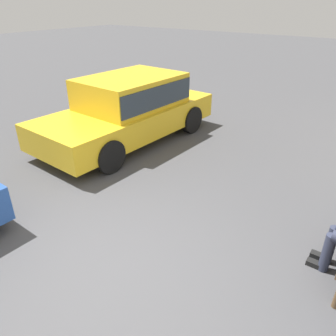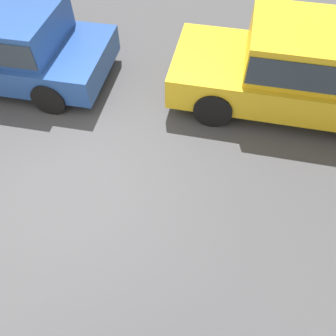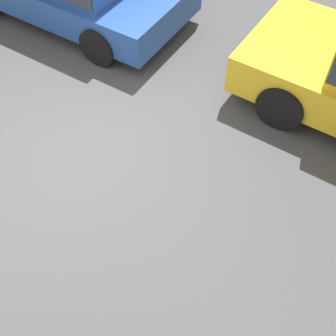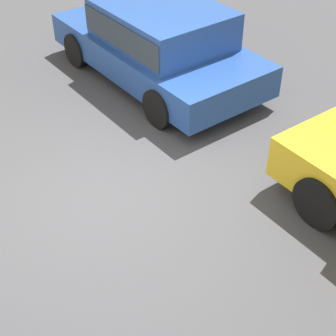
{
  "view_description": "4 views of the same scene",
  "coord_description": "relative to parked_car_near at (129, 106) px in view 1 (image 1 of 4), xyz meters",
  "views": [
    {
      "loc": [
        2.01,
        2.6,
        3.08
      ],
      "look_at": [
        -1.12,
        0.31,
        1.05
      ],
      "focal_mm": 35.0,
      "sensor_mm": 36.0,
      "label": 1
    },
    {
      "loc": [
        -1.87,
        2.6,
        4.25
      ],
      "look_at": [
        -1.47,
        0.23,
        1.06
      ],
      "focal_mm": 35.0,
      "sensor_mm": 36.0,
      "label": 2
    },
    {
      "loc": [
        -2.71,
        2.6,
        4.37
      ],
      "look_at": [
        -1.49,
        0.54,
        1.21
      ],
      "focal_mm": 45.0,
      "sensor_mm": 36.0,
      "label": 3
    },
    {
      "loc": [
        -4.4,
        2.6,
        4.49
      ],
      "look_at": [
        -1.04,
        -0.09,
        1.1
      ],
      "focal_mm": 55.0,
      "sensor_mm": 36.0,
      "label": 4
    }
  ],
  "objects": [
    {
      "name": "parked_car_near",
      "position": [
        0.0,
        0.0,
        0.0
      ],
      "size": [
        4.52,
        2.1,
        1.5
      ],
      "color": "gold",
      "rests_on": "ground_plane"
    },
    {
      "name": "ground_plane",
      "position": [
        3.44,
        2.52,
        -0.82
      ],
      "size": [
        60.0,
        60.0,
        0.0
      ],
      "primitive_type": "plane",
      "color": "#424244"
    }
  ]
}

